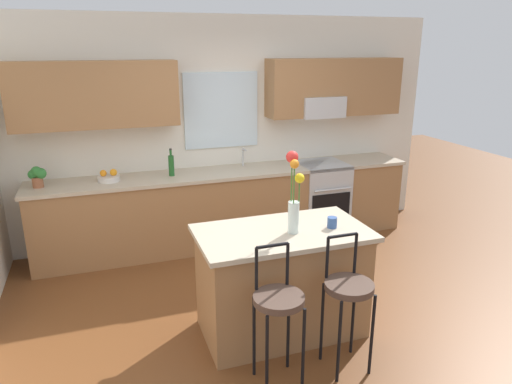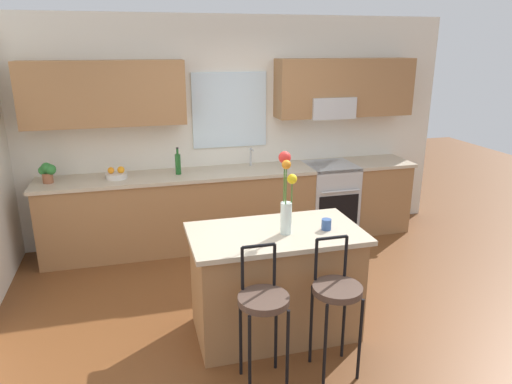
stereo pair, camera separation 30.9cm
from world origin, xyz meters
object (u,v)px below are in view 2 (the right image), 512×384
object	(u,v)px
kitchen_island	(275,282)
mug_ceramic	(326,224)
bar_stool_near	(263,305)
bottle_olive_oil	(178,164)
oven_range	(329,199)
flower_vase	(287,195)
fruit_bowl_oranges	(116,175)
potted_plant_small	(47,171)
bar_stool_middle	(337,295)

from	to	relation	value
kitchen_island	mug_ceramic	bearing A→B (deg)	-9.66
bar_stool_near	mug_ceramic	world-z (taller)	bar_stool_near
mug_ceramic	bottle_olive_oil	xyz separation A→B (m)	(-0.98, 2.04, 0.08)
oven_range	bottle_olive_oil	world-z (taller)	bottle_olive_oil
flower_vase	bottle_olive_oil	bearing A→B (deg)	107.47
bar_stool_near	fruit_bowl_oranges	xyz separation A→B (m)	(-0.99, 2.57, 0.33)
kitchen_island	flower_vase	xyz separation A→B (m)	(0.06, -0.06, 0.78)
bar_stool_near	potted_plant_small	world-z (taller)	potted_plant_small
kitchen_island	fruit_bowl_oranges	bearing A→B (deg)	122.78
bottle_olive_oil	bar_stool_middle	bearing A→B (deg)	-71.72
oven_range	fruit_bowl_oranges	bearing A→B (deg)	179.46
flower_vase	mug_ceramic	xyz separation A→B (m)	(0.34, -0.01, -0.28)
bar_stool_middle	kitchen_island	bearing A→B (deg)	114.39
flower_vase	fruit_bowl_oranges	world-z (taller)	flower_vase
potted_plant_small	bar_stool_near	bearing A→B (deg)	-56.47
kitchen_island	potted_plant_small	bearing A→B (deg)	135.20
mug_ceramic	fruit_bowl_oranges	distance (m)	2.64
flower_vase	mug_ceramic	world-z (taller)	flower_vase
bar_stool_near	flower_vase	xyz separation A→B (m)	(0.34, 0.54, 0.61)
bottle_olive_oil	potted_plant_small	world-z (taller)	bottle_olive_oil
flower_vase	oven_range	bearing A→B (deg)	57.76
oven_range	flower_vase	bearing A→B (deg)	-122.24
kitchen_island	bar_stool_near	distance (m)	0.69
bar_stool_near	mug_ceramic	distance (m)	0.93
bar_stool_near	bottle_olive_oil	xyz separation A→B (m)	(-0.30, 2.57, 0.41)
bottle_olive_oil	oven_range	bearing A→B (deg)	-0.74
bar_stool_middle	potted_plant_small	bearing A→B (deg)	131.23
flower_vase	mug_ceramic	distance (m)	0.44
fruit_bowl_oranges	bar_stool_middle	bearing A→B (deg)	-59.08
potted_plant_small	oven_range	bearing A→B (deg)	-0.41
oven_range	flower_vase	world-z (taller)	flower_vase
bar_stool_middle	potted_plant_small	world-z (taller)	potted_plant_small
fruit_bowl_oranges	oven_range	bearing A→B (deg)	-0.54
oven_range	bottle_olive_oil	bearing A→B (deg)	179.26
bar_stool_near	potted_plant_small	distance (m)	3.11
bar_stool_middle	flower_vase	bearing A→B (deg)	111.21
fruit_bowl_oranges	flower_vase	bearing A→B (deg)	-56.75
kitchen_island	bar_stool_middle	xyz separation A→B (m)	(0.28, -0.61, 0.17)
mug_ceramic	bar_stool_near	bearing A→B (deg)	-141.85
mug_ceramic	fruit_bowl_oranges	size ratio (longest dim) A/B	0.38
oven_range	potted_plant_small	bearing A→B (deg)	179.59
bar_stool_near	bar_stool_middle	xyz separation A→B (m)	(0.55, 0.00, 0.00)
mug_ceramic	potted_plant_small	world-z (taller)	potted_plant_small
bar_stool_near	bar_stool_middle	bearing A→B (deg)	0.00
kitchen_island	flower_vase	size ratio (longest dim) A/B	2.11
oven_range	potted_plant_small	xyz separation A→B (m)	(-3.31, 0.02, 0.59)
oven_range	potted_plant_small	size ratio (longest dim) A/B	4.06
oven_range	kitchen_island	distance (m)	2.35
bar_stool_middle	fruit_bowl_oranges	distance (m)	3.02
bar_stool_middle	flower_vase	size ratio (longest dim) A/B	1.57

